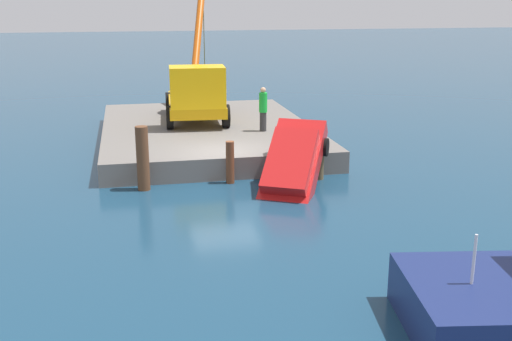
{
  "coord_description": "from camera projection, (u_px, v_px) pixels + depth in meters",
  "views": [
    {
      "loc": [
        21.67,
        -3.37,
        6.28
      ],
      "look_at": [
        1.57,
        0.85,
        0.49
      ],
      "focal_mm": 43.33,
      "sensor_mm": 36.0,
      "label": 1
    }
  ],
  "objects": [
    {
      "name": "ground",
      "position": [
        225.0,
        173.0,
        22.78
      ],
      "size": [
        200.0,
        200.0,
        0.0
      ],
      "primitive_type": "plane",
      "color": "navy"
    },
    {
      "name": "dock",
      "position": [
        206.0,
        133.0,
        27.54
      ],
      "size": [
        12.27,
        8.97,
        0.82
      ],
      "primitive_type": "cube",
      "color": "slate",
      "rests_on": "ground"
    },
    {
      "name": "crane_truck",
      "position": [
        196.0,
        92.0,
        27.6
      ],
      "size": [
        9.08,
        3.0,
        6.38
      ],
      "color": "orange",
      "rests_on": "dock"
    },
    {
      "name": "dock_worker",
      "position": [
        263.0,
        109.0,
        25.8
      ],
      "size": [
        0.34,
        0.34,
        1.85
      ],
      "color": "#303030",
      "rests_on": "dock"
    },
    {
      "name": "salvaged_car",
      "position": [
        291.0,
        173.0,
        20.6
      ],
      "size": [
        4.4,
        3.49,
        3.26
      ],
      "color": "red",
      "rests_on": "ground"
    },
    {
      "name": "piling_near",
      "position": [
        143.0,
        158.0,
        20.56
      ],
      "size": [
        0.42,
        0.42,
        2.18
      ],
      "primitive_type": "cylinder",
      "color": "brown",
      "rests_on": "ground"
    },
    {
      "name": "piling_mid",
      "position": [
        230.0,
        162.0,
        21.41
      ],
      "size": [
        0.29,
        0.29,
        1.49
      ],
      "primitive_type": "cylinder",
      "color": "brown",
      "rests_on": "ground"
    },
    {
      "name": "piling_far",
      "position": [
        319.0,
        157.0,
        21.86
      ],
      "size": [
        0.35,
        0.35,
        1.64
      ],
      "primitive_type": "cylinder",
      "color": "brown",
      "rests_on": "ground"
    }
  ]
}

